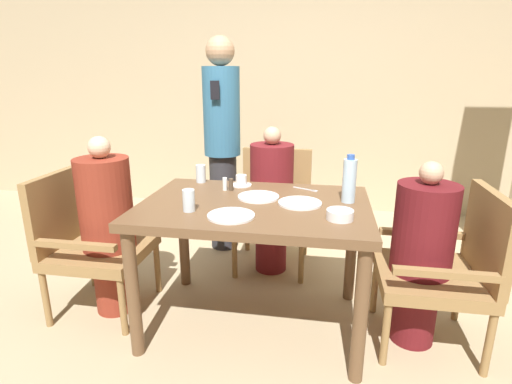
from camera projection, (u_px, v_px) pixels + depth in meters
The scene contains 21 objects.
ground_plane at pixel (255, 322), 2.47m from camera, with size 16.00×16.00×0.00m, color tan.
wall_back at pixel (292, 81), 4.28m from camera, with size 8.00×0.06×2.80m.
dining_table at pixel (255, 220), 2.28m from camera, with size 1.28×0.90×0.78m.
chair_left_side at pixel (88, 238), 2.51m from camera, with size 0.56×0.56×0.90m.
diner_in_left_chair at pixel (108, 225), 2.46m from camera, with size 0.32×0.32×1.13m.
chair_far_side at pixel (274, 204), 3.16m from camera, with size 0.56×0.56×0.90m.
diner_in_far_chair at pixel (272, 199), 2.99m from camera, with size 0.32×0.32×1.12m.
chair_right_side at pixel (448, 265), 2.16m from camera, with size 0.56×0.56×0.90m.
diner_in_right_chair at pixel (421, 253), 2.17m from camera, with size 0.32×0.32×1.05m.
standing_host at pixel (222, 140), 3.30m from camera, with size 0.30×0.34×1.76m.
plate_main_left at pixel (300, 203), 2.22m from camera, with size 0.24×0.24×0.01m.
plate_main_right at pixel (258, 197), 2.34m from camera, with size 0.24×0.24×0.01m.
plate_dessert_center at pixel (231, 216), 2.03m from camera, with size 0.24×0.24×0.01m.
teacup_with_saucer at pixel (241, 181), 2.59m from camera, with size 0.13×0.13×0.07m.
bowl_small at pixel (340, 215), 1.98m from camera, with size 0.14×0.14×0.05m.
water_bottle at pixel (349, 180), 2.23m from camera, with size 0.08×0.08×0.27m.
glass_tall_near at pixel (189, 200), 2.10m from camera, with size 0.06×0.06×0.12m.
glass_tall_mid at pixel (201, 174), 2.66m from camera, with size 0.06×0.06×0.12m.
salt_shaker at pixel (225, 184), 2.48m from camera, with size 0.03×0.03×0.08m.
pepper_shaker at pixel (231, 185), 2.47m from camera, with size 0.03×0.03×0.08m.
fork_beside_plate at pixel (308, 190), 2.50m from camera, with size 0.16×0.09×0.00m.
Camera 1 is at (0.37, -2.11, 1.47)m, focal length 28.00 mm.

